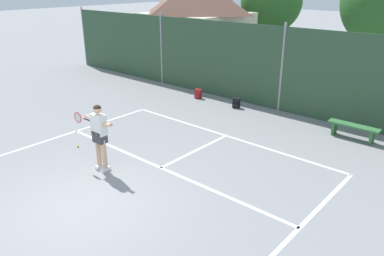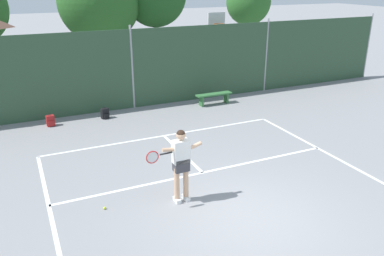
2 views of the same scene
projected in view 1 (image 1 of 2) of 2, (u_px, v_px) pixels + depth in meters
The scene contains 9 objects.
ground_plane at pixel (84, 206), 8.57m from camera, with size 120.00×120.00×0.00m, color gray.
court_markings at pixel (107, 194), 9.03m from camera, with size 8.30×11.10×0.01m.
chainlink_fence at pixel (282, 70), 14.29m from camera, with size 26.09×0.09×3.37m.
clubhouse_building at pixel (197, 20), 21.73m from camera, with size 5.49×5.43×5.03m.
tennis_player at pixel (99, 132), 9.81m from camera, with size 1.43×0.28×1.85m.
tennis_ball at pixel (78, 146), 11.58m from camera, with size 0.07×0.07×0.07m, color #CCE033.
backpack_red at pixel (198, 94), 16.30m from camera, with size 0.30×0.27×0.46m.
backpack_black at pixel (236, 103), 15.08m from camera, with size 0.32×0.30×0.46m.
courtside_bench at pixel (353, 128), 12.07m from camera, with size 1.60×0.36×0.48m.
Camera 1 is at (6.67, -3.89, 4.82)m, focal length 35.12 mm.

